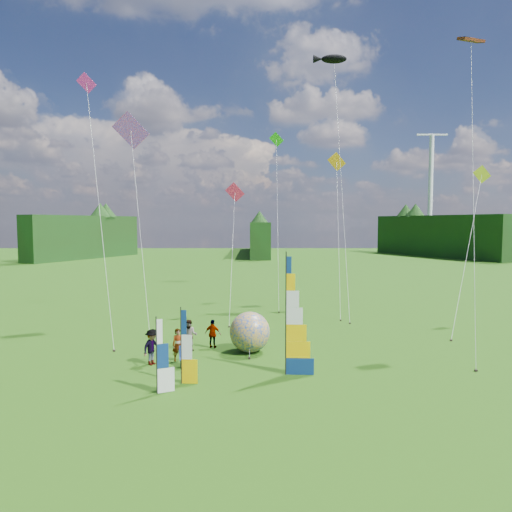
{
  "coord_description": "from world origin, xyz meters",
  "views": [
    {
      "loc": [
        -1.05,
        -18.24,
        7.12
      ],
      "look_at": [
        -1.0,
        4.0,
        5.5
      ],
      "focal_mm": 32.0,
      "sensor_mm": 36.0,
      "label": 1
    }
  ],
  "objects_px": {
    "camp_chair": "(185,357)",
    "spectator_b": "(190,335)",
    "spectator_c": "(152,347)",
    "feather_banner_main": "(286,316)",
    "bol_inflatable": "(250,332)",
    "spectator_d": "(213,334)",
    "kite_whale": "(341,164)",
    "side_banner_left": "(181,347)",
    "side_banner_far": "(157,357)",
    "spectator_a": "(178,345)"
  },
  "relations": [
    {
      "from": "camp_chair",
      "to": "spectator_b",
      "type": "bearing_deg",
      "value": 81.54
    },
    {
      "from": "spectator_c",
      "to": "feather_banner_main",
      "type": "bearing_deg",
      "value": -72.34
    },
    {
      "from": "spectator_c",
      "to": "bol_inflatable",
      "type": "bearing_deg",
      "value": -34.56
    },
    {
      "from": "spectator_d",
      "to": "kite_whale",
      "type": "xyz_separation_m",
      "value": [
        9.43,
        12.1,
        11.09
      ]
    },
    {
      "from": "spectator_c",
      "to": "spectator_d",
      "type": "distance_m",
      "value": 4.12
    },
    {
      "from": "bol_inflatable",
      "to": "camp_chair",
      "type": "xyz_separation_m",
      "value": [
        -3.15,
        -2.74,
        -0.59
      ]
    },
    {
      "from": "spectator_c",
      "to": "spectator_d",
      "type": "xyz_separation_m",
      "value": [
        2.77,
        3.04,
        -0.08
      ]
    },
    {
      "from": "side_banner_left",
      "to": "spectator_d",
      "type": "height_order",
      "value": "side_banner_left"
    },
    {
      "from": "spectator_b",
      "to": "bol_inflatable",
      "type": "bearing_deg",
      "value": -0.43
    },
    {
      "from": "spectator_d",
      "to": "camp_chair",
      "type": "height_order",
      "value": "spectator_d"
    },
    {
      "from": "bol_inflatable",
      "to": "spectator_b",
      "type": "bearing_deg",
      "value": 176.02
    },
    {
      "from": "bol_inflatable",
      "to": "side_banner_left",
      "type": "bearing_deg",
      "value": -120.93
    },
    {
      "from": "side_banner_far",
      "to": "spectator_b",
      "type": "bearing_deg",
      "value": 62.62
    },
    {
      "from": "bol_inflatable",
      "to": "spectator_c",
      "type": "bearing_deg",
      "value": -155.28
    },
    {
      "from": "side_banner_left",
      "to": "kite_whale",
      "type": "distance_m",
      "value": 23.02
    },
    {
      "from": "spectator_d",
      "to": "camp_chair",
      "type": "bearing_deg",
      "value": 89.8
    },
    {
      "from": "spectator_b",
      "to": "kite_whale",
      "type": "distance_m",
      "value": 19.89
    },
    {
      "from": "bol_inflatable",
      "to": "camp_chair",
      "type": "bearing_deg",
      "value": -139.0
    },
    {
      "from": "spectator_c",
      "to": "spectator_d",
      "type": "bearing_deg",
      "value": -11.6
    },
    {
      "from": "spectator_b",
      "to": "side_banner_left",
      "type": "bearing_deg",
      "value": -82.35
    },
    {
      "from": "spectator_d",
      "to": "kite_whale",
      "type": "bearing_deg",
      "value": -111.78
    },
    {
      "from": "side_banner_far",
      "to": "camp_chair",
      "type": "xyz_separation_m",
      "value": [
        0.65,
        3.43,
        -1.05
      ]
    },
    {
      "from": "side_banner_left",
      "to": "camp_chair",
      "type": "xyz_separation_m",
      "value": [
        -0.17,
        2.22,
        -1.13
      ]
    },
    {
      "from": "side_banner_far",
      "to": "spectator_c",
      "type": "bearing_deg",
      "value": 82.16
    },
    {
      "from": "feather_banner_main",
      "to": "spectator_d",
      "type": "relative_size",
      "value": 3.42
    },
    {
      "from": "bol_inflatable",
      "to": "spectator_c",
      "type": "distance_m",
      "value": 5.38
    },
    {
      "from": "side_banner_left",
      "to": "kite_whale",
      "type": "relative_size",
      "value": 0.14
    },
    {
      "from": "side_banner_far",
      "to": "bol_inflatable",
      "type": "xyz_separation_m",
      "value": [
        3.8,
        6.17,
        -0.46
      ]
    },
    {
      "from": "side_banner_far",
      "to": "spectator_d",
      "type": "distance_m",
      "value": 7.2
    },
    {
      "from": "side_banner_far",
      "to": "spectator_c",
      "type": "relative_size",
      "value": 1.75
    },
    {
      "from": "kite_whale",
      "to": "side_banner_left",
      "type": "bearing_deg",
      "value": -130.74
    },
    {
      "from": "side_banner_left",
      "to": "side_banner_far",
      "type": "xyz_separation_m",
      "value": [
        -0.82,
        -1.21,
        -0.08
      ]
    },
    {
      "from": "bol_inflatable",
      "to": "spectator_c",
      "type": "xyz_separation_m",
      "value": [
        -4.88,
        -2.25,
        -0.22
      ]
    },
    {
      "from": "bol_inflatable",
      "to": "spectator_b",
      "type": "distance_m",
      "value": 3.36
    },
    {
      "from": "spectator_d",
      "to": "camp_chair",
      "type": "xyz_separation_m",
      "value": [
        -1.04,
        -3.53,
        -0.29
      ]
    },
    {
      "from": "side_banner_far",
      "to": "spectator_c",
      "type": "distance_m",
      "value": 4.12
    },
    {
      "from": "side_banner_left",
      "to": "kite_whale",
      "type": "bearing_deg",
      "value": 64.47
    },
    {
      "from": "side_banner_left",
      "to": "kite_whale",
      "type": "height_order",
      "value": "kite_whale"
    },
    {
      "from": "side_banner_left",
      "to": "side_banner_far",
      "type": "bearing_deg",
      "value": -119.92
    },
    {
      "from": "spectator_b",
      "to": "spectator_d",
      "type": "bearing_deg",
      "value": 28.1
    },
    {
      "from": "bol_inflatable",
      "to": "side_banner_far",
      "type": "bearing_deg",
      "value": -121.62
    },
    {
      "from": "feather_banner_main",
      "to": "side_banner_far",
      "type": "relative_size",
      "value": 1.77
    },
    {
      "from": "spectator_a",
      "to": "spectator_c",
      "type": "distance_m",
      "value": 1.36
    },
    {
      "from": "camp_chair",
      "to": "feather_banner_main",
      "type": "bearing_deg",
      "value": -24.35
    },
    {
      "from": "side_banner_left",
      "to": "spectator_c",
      "type": "xyz_separation_m",
      "value": [
        -1.91,
        2.71,
        -0.75
      ]
    },
    {
      "from": "side_banner_left",
      "to": "camp_chair",
      "type": "relative_size",
      "value": 3.15
    },
    {
      "from": "feather_banner_main",
      "to": "spectator_a",
      "type": "bearing_deg",
      "value": 160.73
    },
    {
      "from": "camp_chair",
      "to": "kite_whale",
      "type": "distance_m",
      "value": 21.99
    },
    {
      "from": "camp_chair",
      "to": "kite_whale",
      "type": "relative_size",
      "value": 0.04
    },
    {
      "from": "bol_inflatable",
      "to": "spectator_c",
      "type": "relative_size",
      "value": 1.24
    }
  ]
}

